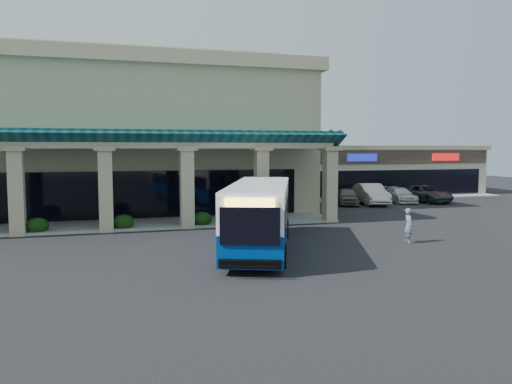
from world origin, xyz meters
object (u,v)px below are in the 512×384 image
object	(u,v)px
car_red	(399,195)
car_gray	(425,194)
car_silver	(347,196)
pedestrian	(409,226)
transit_bus	(260,216)
car_white	(371,194)

from	to	relation	value
car_red	car_gray	distance (m)	2.31
car_silver	car_red	world-z (taller)	car_silver
pedestrian	car_gray	distance (m)	20.09
transit_bus	car_red	xyz separation A→B (m)	(17.28, 15.78, -0.88)
transit_bus	car_silver	distance (m)	19.54
transit_bus	car_white	xyz separation A→B (m)	(14.17, 15.16, -0.66)
car_silver	pedestrian	bearing A→B (deg)	-86.55
car_white	car_gray	bearing A→B (deg)	13.78
pedestrian	car_red	distance (m)	19.09
transit_bus	car_gray	world-z (taller)	transit_bus
pedestrian	car_red	size ratio (longest dim) A/B	0.39
car_red	car_silver	bearing A→B (deg)	-168.77
car_silver	car_gray	xyz separation A→B (m)	(7.47, 0.12, 0.02)
car_white	car_red	distance (m)	3.18
car_white	car_red	xyz separation A→B (m)	(3.11, 0.63, -0.22)
car_gray	car_white	bearing A→B (deg)	171.97
pedestrian	car_white	size ratio (longest dim) A/B	0.33
pedestrian	car_white	world-z (taller)	car_white
transit_bus	pedestrian	distance (m)	7.50
car_silver	car_gray	world-z (taller)	car_gray
car_silver	car_red	bearing A→B (deg)	24.79
car_silver	car_gray	bearing A→B (deg)	20.62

